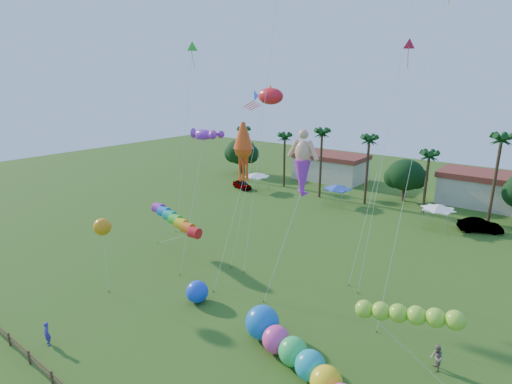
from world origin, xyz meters
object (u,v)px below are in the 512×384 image
Objects in this scene: spectator_b at (437,358)px; caterpillar_inflatable at (300,359)px; blue_ball at (197,292)px; spectator_a at (47,334)px; car_a at (242,185)px; car_b at (480,226)px.

spectator_b is 0.15× the size of caterpillar_inflatable.
spectator_b is at bearing 61.89° from caterpillar_inflatable.
spectator_a is at bearing -112.03° from blue_ball.
spectator_a is at bearing -139.09° from car_a.
car_a is at bearing 123.78° from blue_ball.
spectator_b reaches higher than spectator_a.
car_a is 2.23× the size of blue_ball.
caterpillar_inflatable reaches higher than spectator_b.
car_b is at bearing 73.43° from spectator_a.
caterpillar_inflatable is at bearing -116.22° from car_a.
spectator_b is (37.44, -26.01, 0.18)m from car_a.
car_a is 2.35× the size of spectator_b.
blue_ball reaches higher than car_b.
spectator_b is at bearing 11.39° from blue_ball.
car_b is 34.07m from caterpillar_inflatable.
spectator_b is (2.21, -28.26, 0.08)m from car_b.
caterpillar_inflatable reaches higher than car_a.
caterpillar_inflatable is 11.21m from blue_ball.
car_b reaches higher than car_a.
spectator_a reaches higher than car_b.
spectator_b is at bearing 40.69° from spectator_a.
spectator_b is 0.95× the size of blue_ball.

